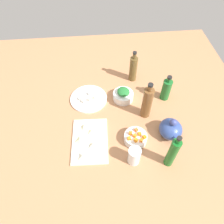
% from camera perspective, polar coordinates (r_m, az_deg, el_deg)
% --- Properties ---
extents(tabletop, '(1.90, 1.90, 0.03)m').
position_cam_1_polar(tabletop, '(1.38, 0.00, -1.65)').
color(tabletop, '#AF774F').
rests_on(tabletop, ground).
extents(cutting_board, '(0.32, 0.22, 0.01)m').
position_cam_1_polar(cutting_board, '(1.27, -5.98, -7.71)').
color(cutting_board, silver).
rests_on(cutting_board, tabletop).
extents(plate_tofu, '(0.25, 0.25, 0.01)m').
position_cam_1_polar(plate_tofu, '(1.47, -6.33, 3.62)').
color(plate_tofu, white).
rests_on(plate_tofu, tabletop).
extents(bowl_greens, '(0.14, 0.14, 0.05)m').
position_cam_1_polar(bowl_greens, '(1.45, 3.04, 4.33)').
color(bowl_greens, white).
rests_on(bowl_greens, tabletop).
extents(bowl_carrots, '(0.14, 0.14, 0.05)m').
position_cam_1_polar(bowl_carrots, '(1.26, 6.38, -7.02)').
color(bowl_carrots, white).
rests_on(bowl_carrots, tabletop).
extents(teapot, '(0.16, 0.14, 0.14)m').
position_cam_1_polar(teapot, '(1.30, 15.61, -4.43)').
color(teapot, '#2F4585').
rests_on(teapot, tabletop).
extents(bottle_0, '(0.06, 0.06, 0.19)m').
position_cam_1_polar(bottle_0, '(1.46, 14.47, 5.98)').
color(bottle_0, '#1D672A').
rests_on(bottle_0, tabletop).
extents(bottle_1, '(0.05, 0.05, 0.27)m').
position_cam_1_polar(bottle_1, '(1.15, 16.05, -10.54)').
color(bottle_1, '#156221').
rests_on(bottle_1, tabletop).
extents(bottle_2, '(0.05, 0.05, 0.24)m').
position_cam_1_polar(bottle_2, '(1.55, 5.77, 11.65)').
color(bottle_2, brown).
rests_on(bottle_2, tabletop).
extents(bottle_3, '(0.06, 0.06, 0.27)m').
position_cam_1_polar(bottle_3, '(1.31, 9.48, 2.59)').
color(bottle_3, brown).
rests_on(bottle_3, tabletop).
extents(drinking_glass_0, '(0.07, 0.07, 0.12)m').
position_cam_1_polar(drinking_glass_0, '(1.17, 6.02, -11.72)').
color(drinking_glass_0, white).
rests_on(drinking_glass_0, tabletop).
extents(carrot_cube_0, '(0.02, 0.02, 0.02)m').
position_cam_1_polar(carrot_cube_0, '(1.23, 5.02, -5.74)').
color(carrot_cube_0, orange).
rests_on(carrot_cube_0, bowl_carrots).
extents(carrot_cube_1, '(0.02, 0.02, 0.02)m').
position_cam_1_polar(carrot_cube_1, '(1.24, 7.47, -5.91)').
color(carrot_cube_1, orange).
rests_on(carrot_cube_1, bowl_carrots).
extents(carrot_cube_2, '(0.02, 0.02, 0.02)m').
position_cam_1_polar(carrot_cube_2, '(1.21, 6.46, -7.61)').
color(carrot_cube_2, orange).
rests_on(carrot_cube_2, bowl_carrots).
extents(carrot_cube_3, '(0.02, 0.02, 0.02)m').
position_cam_1_polar(carrot_cube_3, '(1.25, 6.57, -4.81)').
color(carrot_cube_3, orange).
rests_on(carrot_cube_3, bowl_carrots).
extents(carrot_cube_4, '(0.02, 0.02, 0.02)m').
position_cam_1_polar(carrot_cube_4, '(1.23, 8.75, -6.70)').
color(carrot_cube_4, orange).
rests_on(carrot_cube_4, bowl_carrots).
extents(carrot_cube_5, '(0.02, 0.02, 0.02)m').
position_cam_1_polar(carrot_cube_5, '(1.22, 4.64, -7.15)').
color(carrot_cube_5, orange).
rests_on(carrot_cube_5, bowl_carrots).
extents(carrot_cube_6, '(0.03, 0.03, 0.02)m').
position_cam_1_polar(carrot_cube_6, '(1.23, 6.19, -6.42)').
color(carrot_cube_6, orange).
rests_on(carrot_cube_6, bowl_carrots).
extents(carrot_cube_7, '(0.02, 0.02, 0.02)m').
position_cam_1_polar(carrot_cube_7, '(1.22, 7.96, -7.60)').
color(carrot_cube_7, orange).
rests_on(carrot_cube_7, bowl_carrots).
extents(chopped_greens_mound, '(0.11, 0.10, 0.04)m').
position_cam_1_polar(chopped_greens_mound, '(1.42, 3.12, 5.54)').
color(chopped_greens_mound, '#236F30').
rests_on(chopped_greens_mound, bowl_greens).
extents(tofu_cube_0, '(0.03, 0.03, 0.02)m').
position_cam_1_polar(tofu_cube_0, '(1.46, -8.47, 3.63)').
color(tofu_cube_0, white).
rests_on(tofu_cube_0, plate_tofu).
extents(tofu_cube_1, '(0.03, 0.03, 0.02)m').
position_cam_1_polar(tofu_cube_1, '(1.44, -5.97, 3.38)').
color(tofu_cube_1, white).
rests_on(tofu_cube_1, plate_tofu).
extents(tofu_cube_2, '(0.02, 0.02, 0.02)m').
position_cam_1_polar(tofu_cube_2, '(1.48, -5.93, 4.99)').
color(tofu_cube_2, white).
rests_on(tofu_cube_2, plate_tofu).
extents(tofu_cube_3, '(0.03, 0.03, 0.02)m').
position_cam_1_polar(tofu_cube_3, '(1.44, -7.63, 2.85)').
color(tofu_cube_3, white).
rests_on(tofu_cube_3, plate_tofu).
extents(tofu_cube_4, '(0.03, 0.03, 0.02)m').
position_cam_1_polar(tofu_cube_4, '(1.45, -4.53, 3.94)').
color(tofu_cube_4, white).
rests_on(tofu_cube_4, plate_tofu).
extents(dumpling_0, '(0.06, 0.06, 0.02)m').
position_cam_1_polar(dumpling_0, '(1.29, -5.53, -5.28)').
color(dumpling_0, beige).
rests_on(dumpling_0, cutting_board).
extents(dumpling_1, '(0.06, 0.06, 0.03)m').
position_cam_1_polar(dumpling_1, '(1.24, -5.20, -8.94)').
color(dumpling_1, beige).
rests_on(dumpling_1, cutting_board).
extents(dumpling_2, '(0.06, 0.06, 0.03)m').
position_cam_1_polar(dumpling_2, '(1.31, -7.48, -3.84)').
color(dumpling_2, beige).
rests_on(dumpling_2, cutting_board).
extents(dumpling_3, '(0.07, 0.06, 0.02)m').
position_cam_1_polar(dumpling_3, '(1.21, -8.06, -11.95)').
color(dumpling_3, beige).
rests_on(dumpling_3, cutting_board).
extents(dumpling_4, '(0.06, 0.06, 0.02)m').
position_cam_1_polar(dumpling_4, '(1.26, -8.70, -7.56)').
color(dumpling_4, beige).
rests_on(dumpling_4, cutting_board).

